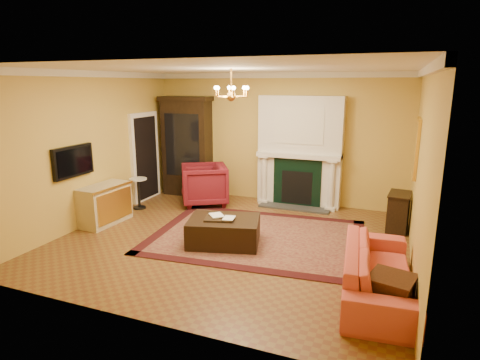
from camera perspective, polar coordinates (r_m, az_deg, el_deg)
The scene contains 26 objects.
floor at distance 7.36m, azimuth -1.15°, elevation -8.56°, with size 6.00×5.50×0.02m, color brown.
ceiling at distance 6.82m, azimuth -1.27°, elevation 15.66°, with size 6.00×5.50×0.02m, color white.
wall_back at distance 9.51m, azimuth 5.24°, elevation 5.90°, with size 6.00×0.02×3.00m, color gold.
wall_front at distance 4.58m, azimuth -14.63°, elevation -2.89°, with size 6.00×0.02×3.00m, color gold.
wall_left at distance 8.54m, azimuth -20.26°, elevation 4.24°, with size 0.02×5.50×3.00m, color gold.
wall_right at distance 6.43m, azimuth 24.42°, elevation 1.02°, with size 0.02×5.50×3.00m, color gold.
fireplace at distance 9.22m, azimuth 8.45°, elevation 3.65°, with size 1.90×0.70×2.50m.
crown_molding at distance 7.71m, azimuth 1.57°, elevation 14.90°, with size 6.00×5.50×0.12m.
doorway at distance 9.89m, azimuth -13.31°, elevation 3.22°, with size 0.08×1.05×2.10m.
tv_panel at distance 8.09m, azimuth -22.62°, elevation 2.47°, with size 0.09×0.95×0.58m.
gilt_mirror at distance 7.78m, azimuth 23.79°, elevation 4.20°, with size 0.06×0.76×1.05m.
chandelier at distance 6.82m, azimuth -1.25°, elevation 12.28°, with size 0.63×0.55×0.53m.
oriental_rug at distance 7.48m, azimuth 2.42°, elevation -8.03°, with size 3.80×2.85×0.02m, color #430E14.
china_cabinet at distance 10.16m, azimuth -7.47°, elevation 4.48°, with size 1.18×0.53×2.35m, color black.
wingback_armchair at distance 9.35m, azimuth -5.15°, elevation -0.36°, with size 1.01×0.94×1.03m, color maroon.
pedestal_table at distance 9.28m, azimuth -14.22°, elevation -1.55°, with size 0.39×0.39×0.70m.
commode at distance 8.52m, azimuth -18.68°, elevation -3.29°, with size 0.50×1.06×0.79m, color #C0B88C.
coral_sofa at distance 5.73m, azimuth 19.14°, elevation -11.16°, with size 2.24×0.65×0.87m, color #C2453D.
end_table at distance 5.29m, azimuth 20.59°, elevation -15.54°, with size 0.46×0.46×0.53m, color #3C1D10.
console_table at distance 8.29m, azimuth 21.59°, elevation -4.31°, with size 0.36×0.63×0.71m, color black.
leather_ottoman at distance 7.09m, azimuth -2.30°, elevation -7.26°, with size 1.21×0.88×0.45m, color black.
ottoman_tray at distance 6.99m, azimuth -2.98°, elevation -5.46°, with size 0.49×0.38×0.03m, color black.
book_a at distance 6.97m, azimuth -4.20°, elevation -4.14°, with size 0.22×0.03×0.29m, color gray.
book_b at distance 6.89m, azimuth -2.36°, elevation -4.47°, with size 0.19×0.02×0.26m, color gray.
topiary_left at distance 9.31m, azimuth 4.30°, elevation 5.68°, with size 0.17×0.17×0.47m.
topiary_right at distance 9.00m, azimuth 13.06°, elevation 5.01°, with size 0.17×0.17×0.45m.
Camera 1 is at (2.62, -6.29, 2.76)m, focal length 30.00 mm.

